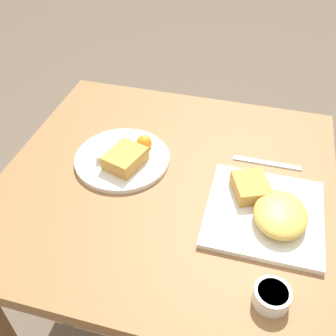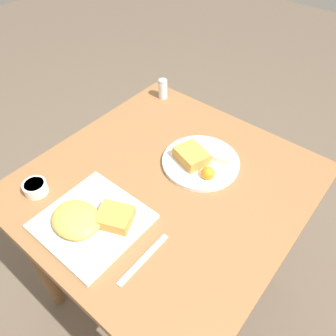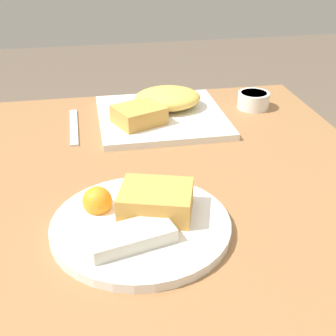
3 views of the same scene
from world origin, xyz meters
The scene contains 5 objects.
dining_table centered at (0.00, 0.00, 0.66)m, with size 0.82×0.86×0.77m.
plate_square_near centered at (-0.06, -0.26, 0.79)m, with size 0.27×0.27×0.06m.
plate_oval_far centered at (0.04, 0.13, 0.78)m, with size 0.26×0.26×0.05m.
sauce_ramekin centered at (-0.28, -0.29, 0.79)m, with size 0.07×0.07×0.04m.
butter_knife centered at (0.13, -0.25, 0.77)m, with size 0.02×0.18×0.00m.
Camera 3 is at (0.10, 0.68, 1.17)m, focal length 50.00 mm.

